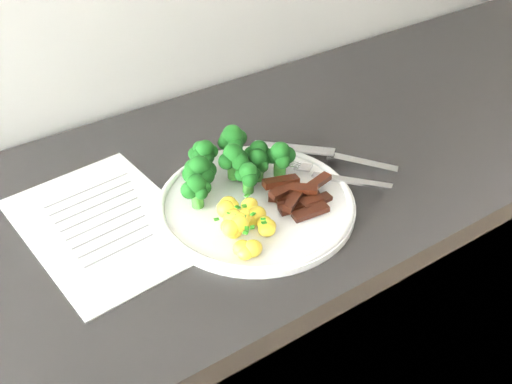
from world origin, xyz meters
The scene contains 8 objects.
counter centered at (0.05, 1.68, 0.43)m, with size 2.32×0.58×0.87m.
recipe_paper centered at (-0.11, 1.70, 0.87)m, with size 0.24×0.32×0.00m.
plate centered at (0.09, 1.61, 0.88)m, with size 0.30×0.30×0.02m.
broccoli centered at (0.09, 1.67, 0.92)m, with size 0.20×0.14×0.07m.
potatoes centered at (0.04, 1.56, 0.90)m, with size 0.09×0.12×0.04m.
beef_strips centered at (0.15, 1.58, 0.89)m, with size 0.10×0.10×0.03m.
fork centered at (0.23, 1.58, 0.89)m, with size 0.12×0.17×0.02m.
knife centered at (0.28, 1.62, 0.88)m, with size 0.17×0.20×0.03m.
Camera 1 is at (-0.30, 1.02, 1.45)m, focal length 42.55 mm.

